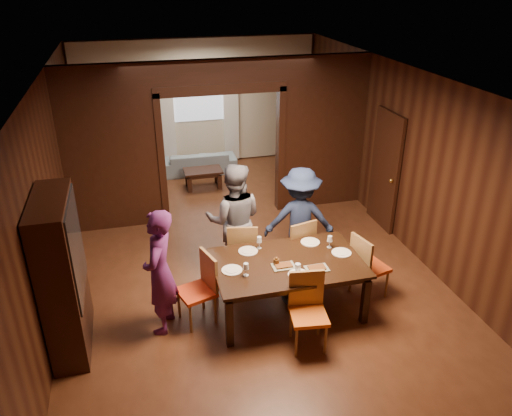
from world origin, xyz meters
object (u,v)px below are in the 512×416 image
object	(u,v)px
person_navy	(300,220)
coffee_table	(203,178)
dining_table	(287,285)
chair_right	(370,265)
hutch	(63,276)
sofa	(199,162)
chair_near	(309,314)
person_grey	(234,220)
chair_left	(196,290)
chair_far_l	(242,250)
chair_far_r	(295,246)
person_purple	(160,272)

from	to	relation	value
person_navy	coffee_table	world-z (taller)	person_navy
dining_table	chair_right	world-z (taller)	chair_right
coffee_table	hutch	size ratio (longest dim) A/B	0.40
person_navy	sofa	world-z (taller)	person_navy
hutch	chair_near	bearing A→B (deg)	-15.46
coffee_table	chair_near	xyz separation A→B (m)	(0.47, -5.24, 0.28)
person_grey	chair_left	size ratio (longest dim) A/B	1.84
person_navy	chair_far_l	world-z (taller)	person_navy
dining_table	chair_far_l	world-z (taller)	chair_far_l
person_grey	chair_near	xyz separation A→B (m)	(0.52, -1.87, -0.41)
sofa	chair_far_r	distance (m)	4.63
dining_table	chair_far_r	distance (m)	0.90
person_purple	chair_right	size ratio (longest dim) A/B	1.75
person_grey	chair_far_r	size ratio (longest dim) A/B	1.84
coffee_table	chair_far_r	size ratio (longest dim) A/B	0.82
person_purple	coffee_table	size ratio (longest dim) A/B	2.12
person_navy	hutch	distance (m)	3.45
person_grey	chair_far_l	size ratio (longest dim) A/B	1.84
hutch	dining_table	bearing A→B (deg)	-0.10
person_purple	chair_far_l	size ratio (longest dim) A/B	1.75
person_grey	sofa	distance (m)	4.32
chair_near	dining_table	bearing A→B (deg)	99.87
chair_left	coffee_table	bearing A→B (deg)	152.02
person_purple	chair_far_r	size ratio (longest dim) A/B	1.75
dining_table	chair_far_r	world-z (taller)	chair_far_r
person_purple	hutch	world-z (taller)	hutch
chair_far_l	person_purple	bearing A→B (deg)	46.82
dining_table	hutch	bearing A→B (deg)	179.90
person_navy	sofa	distance (m)	4.50
chair_far_l	hutch	bearing A→B (deg)	32.66
dining_table	person_grey	bearing A→B (deg)	114.09
coffee_table	person_purple	bearing A→B (deg)	-105.40
chair_far_l	hutch	size ratio (longest dim) A/B	0.48
person_purple	chair_right	bearing A→B (deg)	109.28
person_purple	sofa	xyz separation A→B (m)	(1.25, 5.33, -0.60)
person_navy	chair_right	xyz separation A→B (m)	(0.74, -0.95, -0.35)
person_navy	sofa	xyz separation A→B (m)	(-0.92, 4.37, -0.58)
person_purple	hutch	size ratio (longest dim) A/B	0.85
chair_far_r	hutch	xyz separation A→B (m)	(-3.18, -0.80, 0.52)
person_navy	sofa	bearing A→B (deg)	-63.56
person_grey	person_navy	bearing A→B (deg)	-171.85
dining_table	chair_far_l	distance (m)	1.00
chair_left	chair_near	xyz separation A→B (m)	(1.26, -0.83, 0.00)
chair_left	chair_far_r	distance (m)	1.79
sofa	coffee_table	distance (m)	0.89
person_navy	chair_right	size ratio (longest dim) A/B	1.71
chair_near	chair_left	bearing A→B (deg)	154.26
hutch	chair_far_l	bearing A→B (deg)	20.61
chair_right	chair_far_l	world-z (taller)	same
chair_far_l	person_grey	bearing A→B (deg)	-55.67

